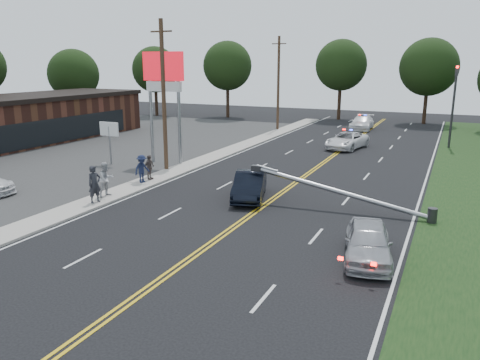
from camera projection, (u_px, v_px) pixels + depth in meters
The scene contains 23 objects.
ground at pixel (194, 256), 18.04m from camera, with size 120.00×120.00×0.00m, color black.
parking_lot at pixel (30, 162), 34.98m from camera, with size 25.00×60.00×0.01m, color #2D2D2D.
sidewalk at pixel (160, 177), 30.24m from camera, with size 1.80×70.00×0.12m, color #A49E94.
centerline_yellow at pixel (282, 192), 26.84m from camera, with size 0.36×80.00×0.00m, color gold.
pylon_sign at pixel (164, 81), 33.17m from camera, with size 3.20×0.35×8.00m.
small_sign at pixel (109, 133), 33.73m from camera, with size 1.60×0.14×3.10m.
traffic_signal at pixel (454, 99), 40.04m from camera, with size 0.28×0.41×7.05m.
fallen_streetlight at pixel (349, 194), 23.15m from camera, with size 9.36×0.44×1.91m.
utility_pole_mid at pixel (164, 96), 31.11m from camera, with size 1.60×0.28×10.00m.
utility_pole_far at pixel (278, 83), 50.48m from camera, with size 1.60×0.28×10.00m.
tree_3 at pixel (74, 75), 58.46m from camera, with size 6.25×6.25×8.95m.
tree_4 at pixel (155, 70), 64.58m from camera, with size 6.28×6.28×9.48m.
tree_5 at pixel (228, 66), 62.33m from camera, with size 6.49×6.49×10.10m.
tree_6 at pixel (341, 65), 59.83m from camera, with size 6.49×6.49×10.20m.
tree_7 at pixel (429, 67), 55.60m from camera, with size 6.82×6.82×10.16m.
crashed_sedan at pixel (250, 186), 25.48m from camera, with size 1.55×4.46×1.47m, color black.
waiting_sedan at pixel (368, 242), 17.51m from camera, with size 1.68×4.18×1.42m, color #A9AAB1.
emergency_a at pixel (347, 140), 40.47m from camera, with size 2.35×5.09×1.41m, color white.
emergency_b at pixel (362, 123), 51.91m from camera, with size 2.16×5.31×1.54m, color white.
bystander_a at pixel (95, 184), 24.29m from camera, with size 0.72×0.47×1.96m, color #23242B.
bystander_b at pixel (106, 179), 25.48m from camera, with size 0.92×0.72×1.90m, color #AFAFB4.
bystander_c at pixel (142, 169), 28.40m from camera, with size 1.11×0.64×1.71m, color #181F3C.
bystander_d at pixel (149, 167), 29.17m from camera, with size 0.92×0.38×1.56m, color #5A4D48.
Camera 1 is at (8.65, -14.49, 7.23)m, focal length 35.00 mm.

